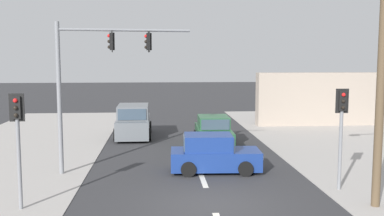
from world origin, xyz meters
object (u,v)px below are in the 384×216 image
utility_pole_foreground_right (380,16)px  pedestal_signal_left_kerb (18,131)px  traffic_signal_mast (92,70)px  sedan_receding_far (213,132)px  suv_oncoming_mid (133,122)px  hatchback_oncoming_near (213,154)px  pedestal_signal_right_kerb (341,122)px

utility_pole_foreground_right → pedestal_signal_left_kerb: (-10.80, 0.60, -3.44)m
utility_pole_foreground_right → traffic_signal_mast: 10.55m
traffic_signal_mast → pedestal_signal_left_kerb: (-1.64, -4.35, -1.73)m
sedan_receding_far → suv_oncoming_mid: (-4.33, 2.89, 0.18)m
traffic_signal_mast → pedestal_signal_left_kerb: bearing=-110.6°
pedestal_signal_left_kerb → traffic_signal_mast: bearing=69.4°
hatchback_oncoming_near → suv_oncoming_mid: suv_oncoming_mid is taller
pedestal_signal_right_kerb → pedestal_signal_left_kerb: bearing=-173.3°
pedestal_signal_right_kerb → sedan_receding_far: size_ratio=0.83×
utility_pole_foreground_right → pedestal_signal_right_kerb: utility_pole_foreground_right is taller
pedestal_signal_right_kerb → pedestal_signal_left_kerb: same height
utility_pole_foreground_right → traffic_signal_mast: utility_pole_foreground_right is taller
hatchback_oncoming_near → sedan_receding_far: size_ratio=0.87×
pedestal_signal_right_kerb → hatchback_oncoming_near: bearing=144.7°
hatchback_oncoming_near → traffic_signal_mast: bearing=177.3°
utility_pole_foreground_right → sedan_receding_far: bearing=110.1°
hatchback_oncoming_near → suv_oncoming_mid: bearing=113.8°
sedan_receding_far → pedestal_signal_left_kerb: bearing=-126.8°
pedestal_signal_left_kerb → sedan_receding_far: 12.00m
pedestal_signal_right_kerb → sedan_receding_far: 9.11m
pedestal_signal_left_kerb → sedan_receding_far: pedestal_signal_left_kerb is taller
suv_oncoming_mid → pedestal_signal_right_kerb: bearing=-55.3°
utility_pole_foreground_right → suv_oncoming_mid: bearing=121.7°
pedestal_signal_right_kerb → pedestal_signal_left_kerb: 10.58m
hatchback_oncoming_near → sedan_receding_far: bearing=82.8°
pedestal_signal_left_kerb → sedan_receding_far: (7.11, 9.51, -1.71)m
utility_pole_foreground_right → suv_oncoming_mid: 16.06m
sedan_receding_far → suv_oncoming_mid: size_ratio=0.94×
pedestal_signal_right_kerb → suv_oncoming_mid: 13.66m
traffic_signal_mast → hatchback_oncoming_near: size_ratio=1.62×
pedestal_signal_left_kerb → suv_oncoming_mid: pedestal_signal_left_kerb is taller
utility_pole_foreground_right → sedan_receding_far: 11.93m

